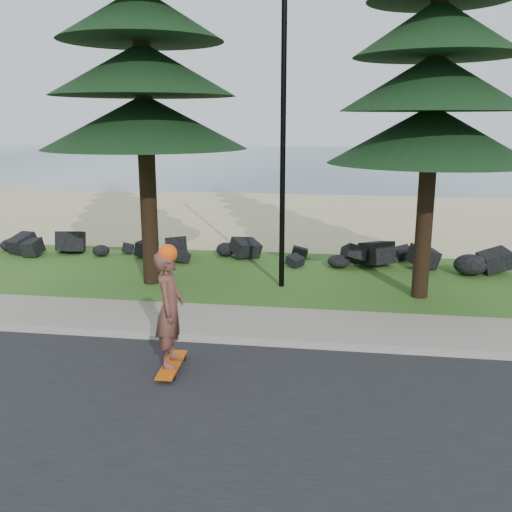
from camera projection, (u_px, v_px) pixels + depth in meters
The scene contains 9 objects.
ground at pixel (266, 329), 12.04m from camera, with size 160.00×160.00×0.00m, color #30561B.
road at pixel (222, 446), 7.71m from camera, with size 160.00×7.00×0.02m, color black.
kerb at pixel (260, 343), 11.16m from camera, with size 160.00×0.20×0.10m, color #9D968E.
sidewalk at pixel (267, 324), 12.22m from camera, with size 160.00×2.00×0.08m, color gray.
beach_sand at pixel (307, 216), 25.97m from camera, with size 160.00×15.00×0.01m, color tan.
ocean at pixel (328, 160), 61.06m from camera, with size 160.00×58.00×0.01m, color #364D67.
seawall_boulders at pixel (290, 264), 17.42m from camera, with size 60.00×2.40×1.10m, color black, non-canonical shape.
lamp_post at pixel (283, 126), 14.14m from camera, with size 0.25×0.14×8.14m.
skateboarder at pixel (170, 309), 9.78m from camera, with size 0.52×1.23×2.27m.
Camera 1 is at (1.47, -11.24, 4.33)m, focal length 40.00 mm.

